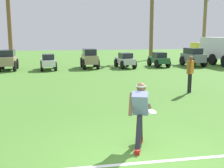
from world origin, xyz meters
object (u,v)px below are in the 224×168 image
at_px(parked_car_slot_a, 8,59).
at_px(parked_car_slot_b, 48,62).
at_px(parked_car_slot_f, 193,57).
at_px(palm_tree_right_of_centre, 152,18).
at_px(parked_car_slot_e, 159,59).
at_px(palm_tree_left_of_centre, 9,20).
at_px(palm_tree_far_right, 205,21).
at_px(frisbee_thrower, 140,111).
at_px(parked_car_slot_d, 125,60).
at_px(box_truck, 215,49).
at_px(teammate_near_sideline, 190,71).
at_px(parked_car_slot_c, 89,58).
at_px(frisbee_in_flight, 151,111).

relative_size(parked_car_slot_a, parked_car_slot_b, 1.06).
height_order(parked_car_slot_f, palm_tree_right_of_centre, palm_tree_right_of_centre).
relative_size(parked_car_slot_e, palm_tree_left_of_centre, 0.34).
height_order(parked_car_slot_f, palm_tree_left_of_centre, palm_tree_left_of_centre).
bearing_deg(palm_tree_far_right, parked_car_slot_b, -158.39).
distance_m(frisbee_thrower, parked_car_slot_e, 15.84).
xyz_separation_m(frisbee_thrower, palm_tree_far_right, (12.25, 20.15, 2.98)).
bearing_deg(parked_car_slot_d, box_truck, 8.41).
bearing_deg(teammate_near_sideline, parked_car_slot_d, 93.83).
xyz_separation_m(parked_car_slot_b, parked_car_slot_c, (2.94, 0.51, 0.18)).
height_order(box_truck, palm_tree_far_right, palm_tree_far_right).
bearing_deg(parked_car_slot_f, parked_car_slot_d, -178.77).
xyz_separation_m(parked_car_slot_a, box_truck, (16.17, 1.07, 0.49)).
height_order(frisbee_in_flight, teammate_near_sideline, teammate_near_sideline).
bearing_deg(parked_car_slot_c, palm_tree_far_right, 24.29).
relative_size(frisbee_in_flight, parked_car_slot_f, 0.16).
height_order(teammate_near_sideline, parked_car_slot_d, teammate_near_sideline).
relative_size(parked_car_slot_a, parked_car_slot_d, 1.05).
xyz_separation_m(teammate_near_sideline, parked_car_slot_b, (-6.17, 9.15, -0.38)).
bearing_deg(parked_car_slot_a, palm_tree_right_of_centre, 26.30).
bearing_deg(parked_car_slot_d, frisbee_in_flight, -100.62).
relative_size(parked_car_slot_e, parked_car_slot_f, 0.94).
relative_size(parked_car_slot_e, palm_tree_right_of_centre, 0.33).
distance_m(parked_car_slot_e, parked_car_slot_f, 2.73).
bearing_deg(palm_tree_right_of_centre, palm_tree_left_of_centre, 171.94).
distance_m(frisbee_in_flight, parked_car_slot_a, 15.20).
bearing_deg(parked_car_slot_c, parked_car_slot_b, -170.14).
xyz_separation_m(parked_car_slot_a, palm_tree_far_right, (17.48, 5.57, 3.02)).
bearing_deg(frisbee_thrower, palm_tree_left_of_centre, 105.66).
bearing_deg(frisbee_in_flight, parked_car_slot_e, 69.55).
bearing_deg(parked_car_slot_d, palm_tree_right_of_centre, 57.00).
distance_m(parked_car_slot_b, palm_tree_far_right, 16.21).
relative_size(frisbee_thrower, parked_car_slot_c, 0.59).
bearing_deg(frisbee_in_flight, parked_car_slot_b, 101.91).
bearing_deg(parked_car_slot_e, parked_car_slot_f, -3.70).
height_order(parked_car_slot_c, parked_car_slot_e, parked_car_slot_c).
xyz_separation_m(frisbee_in_flight, parked_car_slot_a, (-5.63, 14.12, 0.11)).
bearing_deg(parked_car_slot_e, palm_tree_left_of_centre, 147.25).
bearing_deg(parked_car_slot_f, frisbee_in_flight, -119.67).
distance_m(frisbee_thrower, palm_tree_left_of_centre, 23.57).
height_order(frisbee_thrower, parked_car_slot_f, parked_car_slot_f).
xyz_separation_m(parked_car_slot_b, parked_car_slot_e, (8.25, 0.47, 0.00)).
bearing_deg(parked_car_slot_d, parked_car_slot_c, 172.76).
xyz_separation_m(parked_car_slot_f, box_truck, (2.49, 1.06, 0.49)).
bearing_deg(parked_car_slot_e, parked_car_slot_b, -176.73).
xyz_separation_m(box_truck, palm_tree_right_of_centre, (-3.92, 4.98, 2.76)).
distance_m(frisbee_thrower, parked_car_slot_a, 15.49).
bearing_deg(frisbee_in_flight, frisbee_thrower, -130.67).
bearing_deg(teammate_near_sideline, parked_car_slot_c, 108.49).
xyz_separation_m(parked_car_slot_f, palm_tree_left_of_centre, (-14.76, 7.92, 2.99)).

